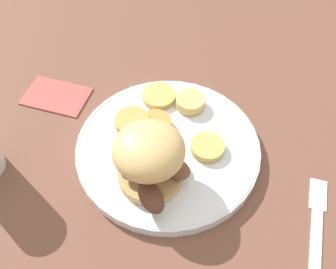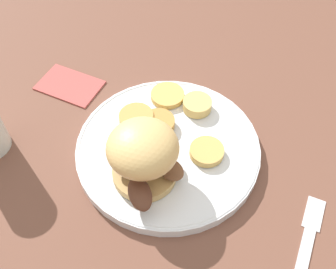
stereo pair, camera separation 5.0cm
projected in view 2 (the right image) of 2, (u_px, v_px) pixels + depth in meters
ground_plane at (168, 152)px, 0.60m from camera, size 4.00×4.00×0.00m
dinner_plate at (168, 148)px, 0.59m from camera, size 0.28×0.28×0.02m
sandwich at (144, 155)px, 0.51m from camera, size 0.12×0.11×0.09m
potato_round_0 at (197, 105)px, 0.62m from camera, size 0.05×0.05×0.02m
potato_round_1 at (168, 95)px, 0.64m from camera, size 0.05×0.05×0.01m
potato_round_2 at (136, 119)px, 0.61m from camera, size 0.05×0.05×0.02m
potato_round_3 at (207, 151)px, 0.57m from camera, size 0.05×0.05×0.01m
potato_round_4 at (159, 123)px, 0.60m from camera, size 0.05×0.05×0.01m
fork at (307, 242)px, 0.51m from camera, size 0.15×0.04×0.00m
napkin at (69, 85)px, 0.69m from camera, size 0.09×0.12×0.01m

